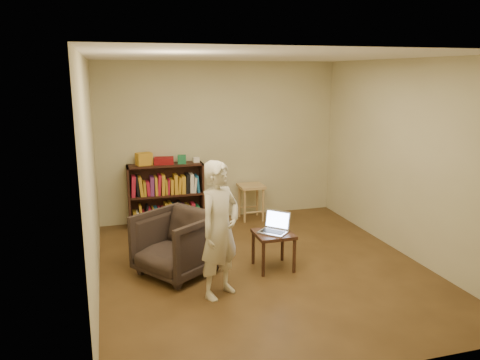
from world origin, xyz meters
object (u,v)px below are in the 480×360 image
object	(u,v)px
side_table	(273,239)
laptop	(275,227)
person	(220,230)
stool	(251,192)
armchair	(177,244)
bookshelf	(166,198)

from	to	relation	value
side_table	laptop	size ratio (longest dim) A/B	1.06
side_table	person	world-z (taller)	person
stool	person	distance (m)	2.81
armchair	side_table	size ratio (longest dim) A/B	1.80
armchair	laptop	xyz separation A→B (m)	(1.21, -0.15, 0.15)
laptop	person	distance (m)	1.03
person	bookshelf	bearing A→B (deg)	61.22
bookshelf	laptop	size ratio (longest dim) A/B	2.69
armchair	laptop	size ratio (longest dim) A/B	1.91
laptop	stool	bearing A→B (deg)	125.66
side_table	person	bearing A→B (deg)	-147.51
armchair	laptop	distance (m)	1.23
bookshelf	armchair	xyz separation A→B (m)	(-0.13, -1.97, -0.05)
armchair	laptop	bearing A→B (deg)	47.57
bookshelf	side_table	distance (m)	2.39
bookshelf	person	distance (m)	2.70
bookshelf	laptop	distance (m)	2.38
bookshelf	armchair	bearing A→B (deg)	-93.77
bookshelf	laptop	world-z (taller)	bookshelf
person	laptop	bearing A→B (deg)	-0.97
side_table	person	distance (m)	1.03
bookshelf	side_table	size ratio (longest dim) A/B	2.53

